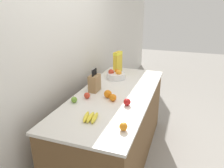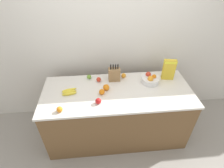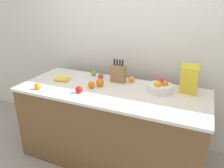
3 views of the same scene
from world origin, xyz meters
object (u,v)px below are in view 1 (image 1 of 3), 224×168
Objects in this scene: apple_middle at (87,96)px; orange_front_left at (113,98)px; fruit_bowl at (116,75)px; orange_near_bowl at (123,127)px; apple_near_bananas at (127,102)px; cereal_box at (118,61)px; orange_back_center at (95,83)px; apple_by_knife_block at (74,100)px; knife_block at (95,83)px; banana_bunch at (90,117)px; orange_mid_right at (108,94)px.

apple_middle is 0.29m from orange_front_left.
orange_front_left is at bearing -83.81° from apple_middle.
fruit_bowl is at bearing 15.89° from orange_front_left.
apple_middle is at bearing 49.23° from orange_near_bowl.
cereal_box is at bearing 22.81° from apple_near_bananas.
orange_front_left is (-0.99, -0.27, -0.13)m from cereal_box.
fruit_bowl is 0.40m from orange_back_center.
cereal_box is 4.81× the size of apple_by_knife_block.
orange_front_left is at bearing -134.33° from orange_back_center.
banana_bunch is at bearing -159.79° from knife_block.
cereal_box reaches higher than fruit_bowl.
apple_by_knife_block is (-1.16, 0.11, -0.14)m from cereal_box.
apple_by_knife_block is 0.41m from orange_front_left.
apple_near_bananas is 0.85× the size of orange_mid_right.
apple_by_knife_block is at bearing 177.83° from orange_back_center.
knife_block is 0.53m from fruit_bowl.
orange_front_left is 1.09× the size of orange_back_center.
apple_middle is (-1.02, 0.02, -0.14)m from cereal_box.
orange_mid_right is at bearing 31.26° from orange_near_bowl.
orange_mid_right is 1.25× the size of orange_back_center.
cereal_box is 1.18m from apple_by_knife_block.
knife_block is 1.19× the size of fruit_bowl.
apple_by_knife_block is (-0.14, 0.08, -0.00)m from apple_middle.
apple_near_bananas is (0.38, -0.24, 0.02)m from banana_bunch.
orange_back_center is at bearing -2.17° from apple_by_knife_block.
apple_near_bananas is 1.06× the size of orange_near_bowl.
apple_by_knife_block reaches higher than banana_bunch.
orange_near_bowl is (-1.51, -0.54, -0.14)m from cereal_box.
banana_bunch is 0.45m from apple_near_bananas.
orange_near_bowl is at bearing -103.18° from banana_bunch.
orange_near_bowl is (-0.34, -0.64, 0.00)m from apple_by_knife_block.
banana_bunch is at bearing -130.57° from apple_by_knife_block.
orange_mid_right reaches higher than orange_back_center.
banana_bunch is 0.34m from orange_near_bowl.
orange_mid_right is at bearing 51.69° from orange_front_left.
knife_block reaches higher than apple_middle.
banana_bunch is (-0.63, -0.23, -0.08)m from knife_block.
cereal_box is 4.07× the size of orange_front_left.
fruit_bowl is 1.32m from orange_near_bowl.
cereal_box reaches higher than banana_bunch.
knife_block is at bearing 58.37° from orange_mid_right.
apple_by_knife_block is at bearing 169.07° from fruit_bowl.
apple_middle is at bearing 173.27° from fruit_bowl.
apple_near_bananas is (0.12, -0.55, 0.00)m from apple_by_knife_block.
knife_block is 0.98× the size of cereal_box.
banana_bunch is at bearing 76.82° from orange_near_bowl.
apple_middle reaches higher than banana_bunch.
apple_near_bananas is at bearing -117.97° from knife_block.
cereal_box is at bearing -1.38° from apple_middle.
banana_bunch is 0.46m from apple_middle.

